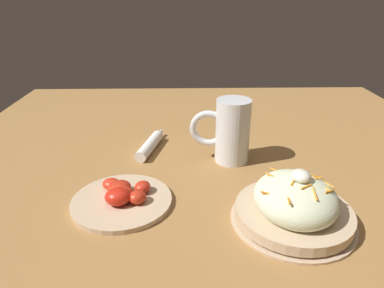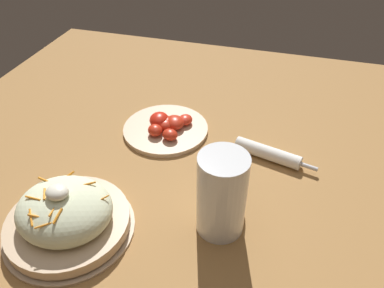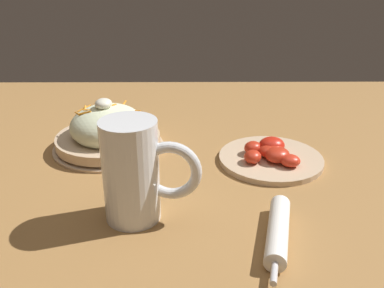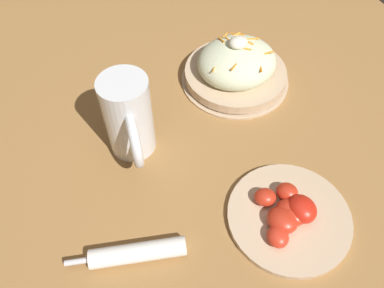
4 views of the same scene
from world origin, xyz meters
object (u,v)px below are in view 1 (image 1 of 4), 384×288
Objects in this scene: tomato_plate at (122,197)px; beer_mug at (231,134)px; salad_plate at (294,205)px; napkin_roll at (150,146)px.

beer_mug is at bearing 127.78° from tomato_plate.
tomato_plate is (-0.07, -0.33, -0.02)m from salad_plate.
napkin_roll is (-0.31, -0.29, -0.02)m from salad_plate.
beer_mug is 0.22m from napkin_roll.
beer_mug is 0.88× the size of napkin_roll.
tomato_plate is at bearing -7.80° from napkin_roll.
salad_plate is 1.13× the size of tomato_plate.
beer_mug reaches higher than napkin_roll.
tomato_plate is (0.19, -0.24, -0.06)m from beer_mug.
salad_plate is at bearing 78.28° from tomato_plate.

